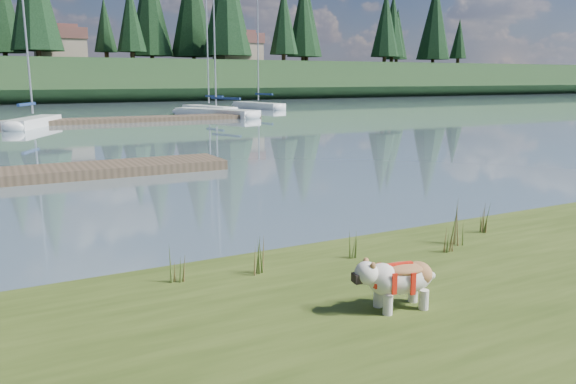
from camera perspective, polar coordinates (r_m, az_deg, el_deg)
ground at (r=39.15m, az=-23.87°, el=6.26°), size 200.00×200.00×0.00m
ridge at (r=82.00m, az=-26.28°, el=10.07°), size 200.00×20.00×5.00m
bulldog at (r=6.56m, az=11.25°, el=-8.46°), size 1.02×0.51×0.60m
dock_far at (r=39.33m, az=-20.97°, el=6.72°), size 26.00×2.20×0.30m
sailboat_bg_2 at (r=38.28m, az=-24.12°, el=6.64°), size 3.99×6.44×9.98m
sailboat_bg_3 at (r=44.79m, az=-7.98°, el=8.08°), size 5.01×8.76×12.81m
sailboat_bg_4 at (r=49.53m, az=-8.42°, el=8.40°), size 3.02×7.44×10.85m
sailboat_bg_5 at (r=55.62m, az=-3.42°, el=8.82°), size 2.97×7.61×10.73m
weed_0 at (r=7.56m, az=-2.86°, el=-6.21°), size 0.17×0.14×0.70m
weed_1 at (r=8.28m, az=6.32°, el=-5.44°), size 0.17×0.14×0.45m
weed_2 at (r=9.27m, az=16.91°, el=-3.31°), size 0.17×0.14×0.72m
weed_3 at (r=7.42m, az=-11.09°, el=-7.45°), size 0.17×0.14×0.50m
weed_4 at (r=8.83m, az=16.10°, el=-4.93°), size 0.17×0.14×0.39m
weed_5 at (r=10.14m, az=19.13°, el=-2.67°), size 0.17×0.14×0.52m
mud_lip at (r=8.33m, az=-7.34°, el=-8.75°), size 60.00×0.50×0.14m
conifer_5 at (r=81.29m, az=-15.70°, el=16.70°), size 3.96×3.96×10.35m
conifer_7 at (r=92.05m, az=1.55°, el=17.31°), size 5.28×5.28×13.20m
conifer_8 at (r=95.75m, az=9.87°, el=16.52°), size 4.62×4.62×11.77m
conifer_9 at (r=106.42m, az=14.68°, el=16.54°), size 5.94×5.94×14.62m
house_1 at (r=80.54m, az=-22.16°, el=13.83°), size 6.30×5.30×4.65m
house_2 at (r=84.63m, az=-5.13°, el=14.46°), size 6.30×5.30×4.65m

